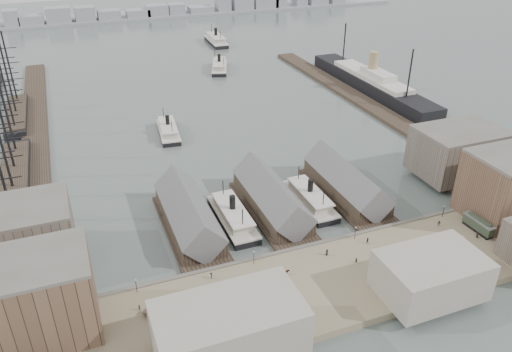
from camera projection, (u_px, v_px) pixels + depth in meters
name	position (u px, v px, depth m)	size (l,w,h in m)	color
ground	(295.00, 242.00, 140.37)	(900.00, 900.00, 0.00)	#4A5653
quay	(329.00, 284.00, 123.53)	(180.00, 30.00, 2.00)	#7C6F54
seawall	(303.00, 249.00, 135.56)	(180.00, 1.20, 2.30)	#59544C
west_wharf	(35.00, 139.00, 200.10)	(10.00, 220.00, 1.60)	#2D231C
east_wharf	(362.00, 101.00, 238.46)	(10.00, 180.00, 1.60)	#2D231C
ferry_shed_west	(189.00, 216.00, 143.66)	(14.00, 42.00, 12.60)	#2D231C
ferry_shed_center	(272.00, 199.00, 151.95)	(14.00, 42.00, 12.60)	#2D231C
ferry_shed_east	(346.00, 184.00, 160.24)	(14.00, 42.00, 12.60)	#2D231C
warehouse_west_front	(14.00, 304.00, 102.97)	(32.00, 18.00, 18.00)	brown
warehouse_west_back	(20.00, 234.00, 128.47)	(26.00, 20.00, 14.00)	#60564C
warehouse_east_back	(458.00, 152.00, 169.76)	(28.00, 20.00, 15.00)	#60564C
street_bldg_center	(431.00, 275.00, 117.22)	(24.00, 16.00, 10.00)	gray
street_bldg_west	(229.00, 330.00, 100.80)	(30.00, 16.00, 12.00)	gray
lamp_post_far_w	(136.00, 283.00, 118.04)	(0.44, 0.44, 3.92)	black
lamp_post_near_w	(254.00, 255.00, 127.60)	(0.44, 0.44, 3.92)	black
lamp_post_near_e	(355.00, 231.00, 137.17)	(0.44, 0.44, 3.92)	black
lamp_post_far_e	(444.00, 209.00, 146.73)	(0.44, 0.44, 3.92)	black
far_shore	(120.00, 14.00, 411.14)	(500.00, 40.00, 15.72)	gray
ferry_docked_west	(233.00, 216.00, 147.96)	(8.19, 27.30, 9.75)	black
ferry_docked_east	(310.00, 198.00, 157.09)	(7.92, 26.39, 9.43)	black
ferry_open_near	(168.00, 130.00, 204.96)	(10.08, 25.67, 8.94)	black
ferry_open_mid	(219.00, 66.00, 284.94)	(16.67, 28.68, 9.82)	black
ferry_open_far	(216.00, 40.00, 338.56)	(10.84, 31.97, 11.28)	black
sailing_ship_near	(14.00, 179.00, 166.63)	(9.22, 63.48, 37.88)	black
sailing_ship_mid	(17.00, 114.00, 219.30)	(8.51, 49.17, 34.98)	black
ocean_steamer	(371.00, 82.00, 253.17)	(13.46, 98.33, 19.67)	black
tram	(478.00, 225.00, 141.01)	(3.05, 10.20, 3.59)	black
horse_cart_left	(153.00, 308.00, 113.61)	(4.31, 4.24, 1.63)	black
horse_cart_center	(282.00, 273.00, 124.24)	(4.82, 1.52, 1.54)	black
horse_cart_right	(391.00, 263.00, 127.65)	(4.83, 2.80, 1.60)	black
pedestrian_0	(139.00, 308.00, 113.63)	(0.57, 0.42, 1.58)	black
pedestrian_1	(191.00, 310.00, 113.05)	(0.81, 0.63, 1.68)	black
pedestrian_2	(211.00, 276.00, 123.34)	(1.11, 0.64, 1.71)	black
pedestrian_3	(283.00, 308.00, 113.39)	(0.96, 0.40, 1.64)	black
pedestrian_4	(327.00, 252.00, 131.54)	(0.89, 0.58, 1.83)	black
pedestrian_5	(356.00, 260.00, 128.67)	(0.60, 0.44, 1.64)	black
pedestrian_6	(367.00, 240.00, 136.26)	(0.85, 0.67, 1.76)	black
pedestrian_7	(445.00, 250.00, 132.44)	(1.02, 0.59, 1.58)	black
pedestrian_8	(439.00, 223.00, 143.73)	(0.97, 0.41, 1.66)	black
pedestrian_9	(477.00, 235.00, 138.57)	(0.84, 0.55, 1.72)	black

